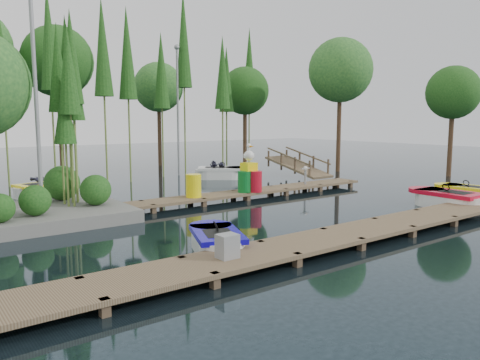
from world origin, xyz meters
TOP-DOWN VIEW (x-y plane):
  - ground_plane at (0.00, 0.00)m, footprint 90.00×90.00m
  - near_dock at (0.00, -4.50)m, footprint 18.00×1.50m
  - far_dock at (1.00, 2.50)m, footprint 15.00×1.20m
  - island at (-6.30, 3.29)m, footprint 6.20×4.20m
  - tree_screen at (-2.04, 10.60)m, footprint 34.42×18.53m
  - lamp_island at (-5.50, 2.50)m, footprint 0.30×0.30m
  - lamp_rear at (4.00, 11.00)m, footprint 0.30×0.30m
  - ramp at (9.00, 6.50)m, footprint 1.50×3.94m
  - boat_blue at (-2.89, -3.09)m, footprint 1.90×2.63m
  - boat_red at (6.95, -3.41)m, footprint 1.33×2.86m
  - boat_yellow_near at (9.34, -2.91)m, footprint 1.44×2.60m
  - boat_yellow_far at (-4.13, 8.16)m, footprint 2.67×1.68m
  - boat_white_far at (5.02, 8.31)m, footprint 3.14×2.74m
  - utility_cabinet at (-3.56, -4.50)m, footprint 0.41×0.35m
  - yellow_barrel at (-0.16, 2.50)m, footprint 0.57×0.57m
  - drum_cluster at (2.39, 2.35)m, footprint 1.11×1.02m
  - seagull_post at (5.62, 2.50)m, footprint 0.50×0.27m

SIDE VIEW (x-z plane):
  - ground_plane at x=0.00m, z-range 0.00..0.00m
  - far_dock at x=1.00m, z-range -0.02..0.48m
  - boat_blue at x=-2.89m, z-range -0.17..0.64m
  - near_dock at x=0.00m, z-range -0.02..0.48m
  - boat_yellow_near at x=9.34m, z-range -0.18..0.66m
  - boat_yellow_far at x=-4.13m, z-range -0.36..0.88m
  - boat_red at x=6.95m, z-range -0.20..0.75m
  - boat_white_far at x=5.02m, z-range -0.38..1.00m
  - utility_cabinet at x=-3.56m, z-range 0.30..0.81m
  - ramp at x=9.00m, z-range -0.16..1.33m
  - yellow_barrel at x=-0.16m, z-range 0.30..1.16m
  - seagull_post at x=5.62m, z-range 0.44..1.25m
  - drum_cluster at x=2.39m, z-range -0.10..1.82m
  - island at x=-6.30m, z-range -0.19..6.56m
  - lamp_island at x=-5.50m, z-range 0.64..7.89m
  - lamp_rear at x=4.00m, z-range 0.64..7.89m
  - tree_screen at x=-2.04m, z-range 0.96..11.27m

